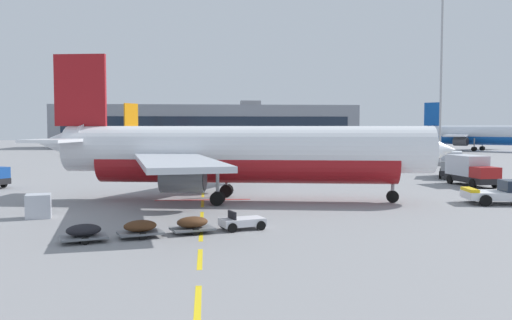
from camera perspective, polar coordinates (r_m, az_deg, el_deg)
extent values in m
plane|color=gray|center=(67.70, 13.49, -1.82)|extent=(400.00, 400.00, 0.00)
cube|color=yellow|center=(19.82, -6.08, -14.53)|extent=(0.24, 4.00, 0.01)
cube|color=yellow|center=(25.89, -5.87, -10.22)|extent=(0.24, 4.00, 0.01)
cube|color=yellow|center=(31.62, -5.75, -7.71)|extent=(0.24, 4.00, 0.01)
cube|color=yellow|center=(37.76, -5.67, -5.88)|extent=(0.24, 4.00, 0.01)
cube|color=yellow|center=(43.98, -5.60, -4.55)|extent=(0.24, 4.00, 0.01)
cube|color=yellow|center=(49.96, -5.56, -3.59)|extent=(0.24, 4.00, 0.01)
cube|color=yellow|center=(56.79, -5.52, -2.74)|extent=(0.24, 4.00, 0.01)
cube|color=yellow|center=(63.07, -5.49, -2.12)|extent=(0.24, 4.00, 0.01)
cube|color=yellow|center=(68.90, -5.47, -1.65)|extent=(0.24, 4.00, 0.01)
cube|color=yellow|center=(75.02, -5.45, -1.23)|extent=(0.24, 4.00, 0.01)
cube|color=yellow|center=(80.64, -5.43, -0.91)|extent=(0.24, 4.00, 0.01)
cube|color=yellow|center=(87.99, -5.42, -0.54)|extent=(0.24, 4.00, 0.01)
cube|color=yellow|center=(95.37, -5.40, -0.23)|extent=(0.24, 4.00, 0.01)
cube|color=yellow|center=(102.30, -5.39, 0.01)|extent=(0.24, 4.00, 0.01)
cube|color=yellow|center=(109.18, -5.38, 0.23)|extent=(0.24, 4.00, 0.01)
cube|color=#B21414|center=(46.25, -5.58, -4.15)|extent=(8.00, 0.40, 0.01)
cylinder|color=white|center=(44.93, -1.02, 1.14)|extent=(30.31, 8.91, 3.80)
cylinder|color=maroon|center=(44.99, -1.02, -0.19)|extent=(24.74, 7.65, 3.50)
cone|color=white|center=(45.95, 18.00, 1.02)|extent=(4.09, 4.27, 3.72)
cone|color=white|center=(49.04, -19.66, 1.69)|extent=(4.69, 3.90, 3.23)
cube|color=#192333|center=(45.70, 16.74, 1.87)|extent=(2.07, 3.08, 0.60)
cube|color=maroon|center=(48.43, -17.87, 6.94)|extent=(4.40, 1.11, 6.00)
cube|color=white|center=(51.57, -17.14, 2.13)|extent=(4.25, 6.85, 0.24)
cube|color=white|center=(45.69, -20.12, 1.92)|extent=(4.25, 6.85, 0.24)
cube|color=#B7BCC6|center=(53.88, -4.33, 1.01)|extent=(12.48, 17.18, 0.36)
cube|color=#B7BCC6|center=(37.21, -8.42, -0.11)|extent=(7.52, 17.56, 0.36)
cylinder|color=#4C4F54|center=(51.04, -5.02, -0.76)|extent=(3.51, 2.62, 2.10)
cylinder|color=black|center=(50.79, -3.24, -0.77)|extent=(0.42, 1.78, 1.79)
cylinder|color=#4C4F54|center=(40.27, -7.65, -1.91)|extent=(3.51, 2.62, 2.10)
cylinder|color=black|center=(39.96, -5.40, -1.93)|extent=(0.42, 1.78, 1.79)
cylinder|color=gray|center=(45.50, 14.08, -2.06)|extent=(0.28, 0.28, 2.67)
cylinder|color=black|center=(45.64, 14.06, -3.72)|extent=(1.02, 0.45, 0.99)
cylinder|color=gray|center=(47.90, -3.09, -1.65)|extent=(0.28, 0.28, 2.61)
cylinder|color=black|center=(48.38, -3.03, -3.16)|extent=(1.14, 0.53, 1.10)
cylinder|color=black|center=(47.69, -3.14, -3.25)|extent=(1.14, 0.53, 1.10)
cylinder|color=gray|center=(42.78, -4.03, -2.27)|extent=(0.28, 0.28, 2.61)
cylinder|color=black|center=(43.27, -3.95, -3.94)|extent=(1.14, 0.53, 1.10)
cylinder|color=black|center=(42.58, -4.09, -4.06)|extent=(1.14, 0.53, 1.10)
cube|color=silver|center=(47.81, 24.42, -3.36)|extent=(6.33, 3.62, 0.60)
cube|color=yellow|center=(46.86, 21.42, -2.90)|extent=(1.05, 2.59, 0.24)
cylinder|color=black|center=(45.87, 22.82, -3.91)|extent=(0.95, 0.52, 0.90)
cylinder|color=black|center=(48.49, 21.69, -3.50)|extent=(0.95, 0.52, 0.90)
cylinder|color=silver|center=(132.35, -9.00, 2.49)|extent=(19.22, 24.60, 3.52)
cylinder|color=orange|center=(132.37, -9.00, 2.07)|extent=(15.94, 20.24, 3.23)
cone|color=silver|center=(143.33, -5.43, 2.59)|extent=(4.69, 4.65, 3.45)
cone|color=silver|center=(121.50, -13.41, 2.56)|extent=(4.70, 4.90, 2.99)
cube|color=#192333|center=(142.54, -5.67, 2.83)|extent=(3.00, 2.75, 0.56)
cube|color=orange|center=(122.68, -12.91, 4.49)|extent=(2.66, 3.49, 5.55)
cube|color=silver|center=(124.27, -14.08, 2.69)|extent=(6.53, 5.88, 0.22)
cube|color=silver|center=(120.16, -12.07, 2.70)|extent=(6.53, 5.88, 0.22)
cube|color=#B7BCC6|center=(134.82, -12.57, 2.28)|extent=(12.61, 15.46, 0.33)
cube|color=#B7BCC6|center=(124.55, -7.30, 2.24)|extent=(16.34, 8.78, 0.33)
cylinder|color=#4C4F54|center=(132.86, -11.74, 1.69)|extent=(3.31, 3.54, 1.94)
cylinder|color=black|center=(133.96, -11.31, 1.71)|extent=(1.40, 1.06, 1.65)
cylinder|color=#4C4F54|center=(126.21, -8.33, 1.64)|extent=(3.31, 3.54, 1.94)
cylinder|color=black|center=(127.36, -7.91, 1.66)|extent=(1.40, 1.06, 1.65)
cylinder|color=gray|center=(141.04, -6.13, 1.64)|extent=(0.26, 0.26, 2.47)
cylinder|color=black|center=(141.08, -6.13, 1.14)|extent=(0.75, 0.89, 0.92)
cylinder|color=gray|center=(132.56, -10.30, 1.50)|extent=(0.26, 0.26, 2.42)
cylinder|color=black|center=(132.81, -10.40, 0.98)|extent=(0.86, 1.01, 1.02)
cylinder|color=black|center=(132.39, -10.19, 0.97)|extent=(0.86, 1.01, 1.02)
cylinder|color=gray|center=(129.45, -8.70, 1.47)|extent=(0.26, 0.26, 2.42)
cylinder|color=black|center=(129.70, -8.80, 0.94)|extent=(0.86, 1.01, 1.02)
cylinder|color=black|center=(129.29, -8.58, 0.93)|extent=(0.86, 1.01, 1.02)
cylinder|color=silver|center=(150.87, 22.95, 2.57)|extent=(23.99, 26.18, 3.98)
cylinder|color=#0F479E|center=(150.88, 22.94, 2.16)|extent=(19.85, 21.59, 3.66)
cone|color=silver|center=(157.29, 17.29, 2.89)|extent=(5.46, 5.54, 3.39)
cube|color=#0F479E|center=(156.54, 17.93, 4.58)|extent=(3.35, 3.69, 6.29)
cube|color=silver|center=(159.85, 18.17, 2.99)|extent=(7.24, 6.97, 0.25)
cube|color=silver|center=(153.79, 17.12, 3.00)|extent=(7.24, 6.97, 0.25)
cube|color=#B7BCC6|center=(160.67, 22.64, 2.44)|extent=(18.39, 11.47, 0.38)
cube|color=#B7BCC6|center=(144.10, 20.17, 2.41)|extent=(13.02, 18.03, 0.38)
cylinder|color=#4C4F54|center=(157.81, 22.18, 1.88)|extent=(3.88, 3.97, 2.20)
cylinder|color=black|center=(157.22, 22.75, 1.86)|extent=(1.48, 1.34, 1.87)
cylinder|color=#4C4F54|center=(147.09, 20.58, 1.82)|extent=(3.88, 3.97, 2.20)
cylinder|color=black|center=(146.46, 21.18, 1.80)|extent=(1.48, 1.34, 1.87)
cylinder|color=gray|center=(154.20, 22.54, 1.64)|extent=(0.29, 0.29, 2.74)
cylinder|color=black|center=(154.58, 22.58, 1.14)|extent=(1.04, 1.10, 1.15)
cylinder|color=black|center=(153.90, 22.48, 1.13)|extent=(1.04, 1.10, 1.15)
cylinder|color=gray|center=(149.10, 21.81, 1.60)|extent=(0.29, 0.29, 2.74)
cylinder|color=black|center=(149.49, 21.85, 1.08)|extent=(1.04, 1.10, 1.15)
cylinder|color=black|center=(148.81, 21.75, 1.08)|extent=(1.04, 1.10, 1.15)
cube|color=black|center=(61.14, 21.57, -1.83)|extent=(2.88, 7.15, 0.60)
cube|color=maroon|center=(59.11, 22.74, -1.21)|extent=(2.46, 2.54, 1.10)
cube|color=#192333|center=(58.13, 23.34, -1.20)|extent=(1.92, 0.19, 0.64)
cube|color=#B7BCC6|center=(61.88, 21.14, -0.51)|extent=(2.73, 4.92, 2.10)
cylinder|color=black|center=(59.90, 23.65, -2.23)|extent=(0.35, 0.98, 0.96)
cylinder|color=black|center=(58.64, 21.68, -2.31)|extent=(0.35, 0.98, 0.96)
cylinder|color=black|center=(63.69, 21.47, -1.86)|extent=(0.35, 0.98, 0.96)
cylinder|color=black|center=(62.50, 19.57, -1.92)|extent=(0.35, 0.98, 0.96)
cube|color=#192333|center=(59.19, -25.15, -1.16)|extent=(1.17, 1.59, 0.64)
cylinder|color=black|center=(60.97, -24.84, -2.17)|extent=(0.94, 0.79, 0.96)
cube|color=black|center=(70.26, 19.69, -1.14)|extent=(5.13, 7.36, 0.60)
cube|color=gray|center=(67.89, 19.70, -0.57)|extent=(3.09, 3.13, 1.10)
cube|color=#192333|center=(66.74, 19.70, -0.55)|extent=(1.77, 0.86, 0.64)
cube|color=#B7BCC6|center=(71.15, 19.71, 0.01)|extent=(4.18, 5.33, 2.10)
cylinder|color=black|center=(68.06, 20.69, -1.52)|extent=(0.66, 0.99, 0.96)
cylinder|color=black|center=(68.06, 18.67, -1.48)|extent=(0.66, 0.99, 0.96)
cylinder|color=black|center=(72.52, 20.63, -1.22)|extent=(0.66, 0.99, 0.96)
cylinder|color=black|center=(72.52, 18.74, -1.19)|extent=(0.66, 0.99, 0.96)
cube|color=silver|center=(32.84, -1.45, -6.46)|extent=(2.91, 2.16, 0.44)
cube|color=black|center=(32.54, -2.51, -5.84)|extent=(0.47, 1.10, 0.56)
cylinder|color=black|center=(33.86, -0.47, -6.47)|extent=(0.59, 0.35, 0.56)
cylinder|color=black|center=(32.59, 0.52, -6.86)|extent=(0.59, 0.35, 0.56)
cylinder|color=black|center=(33.19, -3.37, -6.68)|extent=(0.59, 0.35, 0.56)
cylinder|color=black|center=(31.90, -2.49, -7.09)|extent=(0.59, 0.35, 0.56)
cube|color=slate|center=(31.84, -6.65, -7.13)|extent=(2.75, 2.19, 0.12)
ellipsoid|color=#4C2D19|center=(31.77, -6.66, -6.46)|extent=(2.11, 1.72, 0.64)
cylinder|color=black|center=(32.49, -7.00, -7.03)|extent=(0.46, 0.27, 0.44)
cylinder|color=black|center=(31.22, -6.28, -7.45)|extent=(0.46, 0.27, 0.44)
cube|color=slate|center=(31.11, -11.98, -7.43)|extent=(2.75, 2.19, 0.12)
ellipsoid|color=#4C2D19|center=(31.04, -11.99, -6.75)|extent=(2.11, 1.72, 0.64)
cylinder|color=black|center=(31.77, -12.23, -7.32)|extent=(0.46, 0.27, 0.44)
cylinder|color=black|center=(30.47, -11.72, -7.77)|extent=(0.46, 0.27, 0.44)
cube|color=slate|center=(30.65, -17.53, -7.68)|extent=(2.75, 2.19, 0.12)
ellipsoid|color=black|center=(30.58, -17.54, -6.98)|extent=(2.11, 1.72, 0.64)
cylinder|color=black|center=(31.32, -17.66, -7.56)|extent=(0.46, 0.27, 0.44)
cylinder|color=black|center=(30.00, -17.38, -8.04)|extent=(0.46, 0.27, 0.44)
cube|color=#B7BCC6|center=(39.72, -21.76, -4.48)|extent=(1.91, 1.88, 1.60)
cube|color=silver|center=(39.72, -21.76, -4.48)|extent=(1.59, 0.40, 1.36)
cylinder|color=slate|center=(90.36, 18.59, -0.42)|extent=(0.70, 0.70, 0.60)
cylinder|color=#9EA0A5|center=(90.58, 18.76, 8.67)|extent=(0.36, 0.36, 29.28)
cube|color=gray|center=(166.44, -5.11, 3.48)|extent=(87.65, 23.49, 12.48)
cube|color=#192333|center=(154.63, -5.10, 3.72)|extent=(80.64, 0.12, 4.49)
cube|color=gray|center=(167.14, -0.58, 5.91)|extent=(6.00, 5.00, 1.60)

